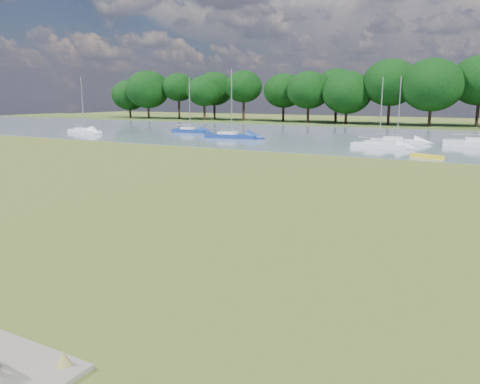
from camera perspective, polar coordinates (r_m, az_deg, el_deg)
The scene contains 10 objects.
ground at distance 20.74m, azimuth 3.75°, elevation -2.91°, with size 220.00×220.00×0.00m, color olive.
river at distance 61.01m, azimuth 20.97°, elevation 5.94°, with size 220.00×40.00×0.10m, color slate.
far_bank at distance 90.74m, azimuth 23.76°, elevation 7.32°, with size 220.00×20.00×0.40m, color #4C6626.
kayak at distance 42.90m, azimuth 21.83°, elevation 4.06°, with size 2.83×0.66×0.28m, color yellow.
tree_line at distance 88.83m, azimuth 15.39°, elevation 12.27°, with size 117.41×9.53×11.53m.
sailboat_2 at distance 70.83m, azimuth -18.49°, elevation 7.17°, with size 6.78×3.42×7.77m.
sailboat_4 at distance 58.96m, azimuth -1.09°, elevation 7.03°, with size 6.85×2.84×8.47m.
sailboat_5 at distance 49.84m, azimuth 16.53°, elevation 5.67°, with size 5.59×1.84×7.04m.
sailboat_6 at distance 68.53m, azimuth -6.13°, elevation 7.59°, with size 5.55×1.86×7.83m.
sailboat_9 at distance 55.64m, azimuth 18.54°, elevation 6.11°, with size 5.74×1.87×7.30m.
Camera 1 is at (8.53, -18.19, 5.17)m, focal length 35.00 mm.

